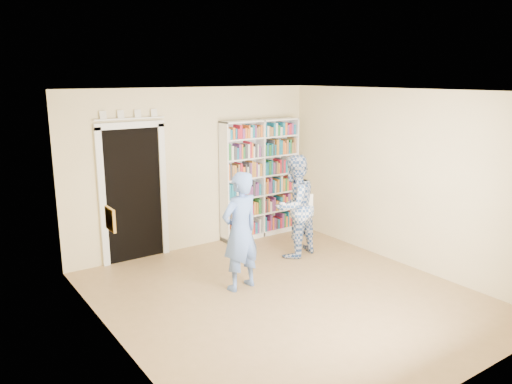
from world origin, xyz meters
TOP-DOWN VIEW (x-y plane):
  - floor at (0.00, 0.00)m, footprint 5.00×5.00m
  - ceiling at (0.00, 0.00)m, footprint 5.00×5.00m
  - wall_back at (0.00, 2.50)m, footprint 4.50×0.00m
  - wall_left at (-2.25, 0.00)m, footprint 0.00×5.00m
  - wall_right at (2.25, 0.00)m, footprint 0.00×5.00m
  - bookshelf at (1.24, 2.34)m, footprint 1.55×0.29m
  - doorway at (-1.10, 2.48)m, footprint 1.10×0.08m
  - wall_art at (-2.23, 0.20)m, footprint 0.03×0.25m
  - man_blue at (-0.35, 0.57)m, footprint 0.65×0.48m
  - man_plaid at (1.07, 1.16)m, footprint 0.93×0.80m
  - paper_sheet at (1.21, 0.98)m, footprint 0.19×0.03m

SIDE VIEW (x-z plane):
  - floor at x=0.00m, z-range 0.00..0.00m
  - man_blue at x=-0.35m, z-range 0.00..1.65m
  - man_plaid at x=1.07m, z-range 0.00..1.67m
  - paper_sheet at x=1.21m, z-range 0.78..1.05m
  - bookshelf at x=1.24m, z-range 0.01..2.14m
  - doorway at x=-1.10m, z-range -0.04..2.39m
  - wall_back at x=0.00m, z-range -0.90..3.60m
  - wall_left at x=-2.25m, z-range -1.15..3.85m
  - wall_right at x=2.25m, z-range -1.15..3.85m
  - wall_art at x=-2.23m, z-range 1.27..1.52m
  - ceiling at x=0.00m, z-range 2.70..2.70m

